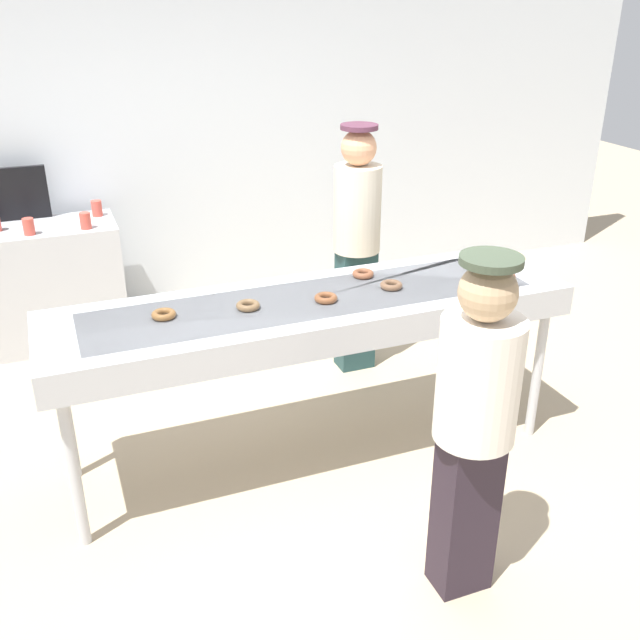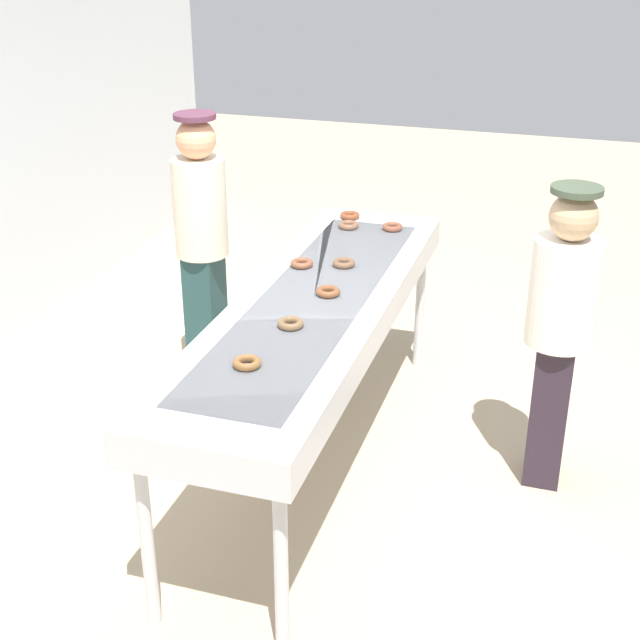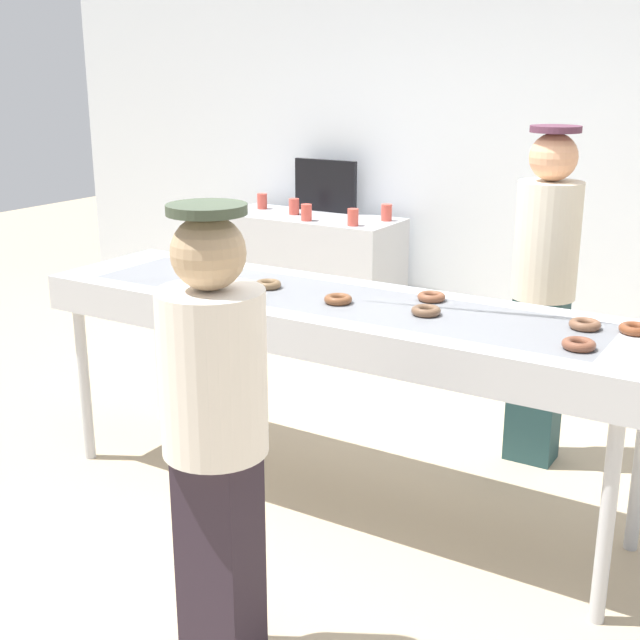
% 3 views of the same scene
% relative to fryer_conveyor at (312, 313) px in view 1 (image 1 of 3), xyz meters
% --- Properties ---
extents(ground_plane, '(16.00, 16.00, 0.00)m').
position_rel_fryer_conveyor_xyz_m(ground_plane, '(0.00, 0.00, -0.88)').
color(ground_plane, tan).
extents(back_wall, '(8.00, 0.12, 2.84)m').
position_rel_fryer_conveyor_xyz_m(back_wall, '(0.00, 2.54, 0.54)').
color(back_wall, silver).
rests_on(back_wall, ground).
extents(fryer_conveyor, '(2.77, 0.73, 0.97)m').
position_rel_fryer_conveyor_xyz_m(fryer_conveyor, '(0.00, 0.00, 0.00)').
color(fryer_conveyor, '#B7BABF').
rests_on(fryer_conveyor, ground).
extents(chocolate_donut_0, '(0.16, 0.16, 0.03)m').
position_rel_fryer_conveyor_xyz_m(chocolate_donut_0, '(-0.76, 0.05, 0.10)').
color(chocolate_donut_0, brown).
rests_on(chocolate_donut_0, fryer_conveyor).
extents(chocolate_donut_1, '(0.17, 0.17, 0.03)m').
position_rel_fryer_conveyor_xyz_m(chocolate_donut_1, '(1.09, -0.13, 0.10)').
color(chocolate_donut_1, brown).
rests_on(chocolate_donut_1, fryer_conveyor).
extents(chocolate_donut_2, '(0.15, 0.15, 0.03)m').
position_rel_fryer_conveyor_xyz_m(chocolate_donut_2, '(1.23, 0.17, 0.10)').
color(chocolate_donut_2, brown).
rests_on(chocolate_donut_2, fryer_conveyor).
extents(chocolate_donut_3, '(0.16, 0.16, 0.03)m').
position_rel_fryer_conveyor_xyz_m(chocolate_donut_3, '(0.06, -0.05, 0.10)').
color(chocolate_donut_3, brown).
rests_on(chocolate_donut_3, fryer_conveyor).
extents(chocolate_donut_4, '(0.15, 0.15, 0.03)m').
position_rel_fryer_conveyor_xyz_m(chocolate_donut_4, '(-0.34, -0.00, 0.10)').
color(chocolate_donut_4, brown).
rests_on(chocolate_donut_4, fryer_conveyor).
extents(chocolate_donut_5, '(0.13, 0.13, 0.03)m').
position_rel_fryer_conveyor_xyz_m(chocolate_donut_5, '(0.45, -0.02, 0.10)').
color(chocolate_donut_5, brown).
rests_on(chocolate_donut_5, fryer_conveyor).
extents(chocolate_donut_6, '(0.15, 0.15, 0.03)m').
position_rel_fryer_conveyor_xyz_m(chocolate_donut_6, '(1.05, 0.12, 0.10)').
color(chocolate_donut_6, brown).
rests_on(chocolate_donut_6, fryer_conveyor).
extents(chocolate_donut_7, '(0.14, 0.14, 0.03)m').
position_rel_fryer_conveyor_xyz_m(chocolate_donut_7, '(0.38, 0.19, 0.10)').
color(chocolate_donut_7, brown).
rests_on(chocolate_donut_7, fryer_conveyor).
extents(worker_baker, '(0.31, 0.31, 1.67)m').
position_rel_fryer_conveyor_xyz_m(worker_baker, '(0.66, 0.90, 0.05)').
color(worker_baker, '#203E40').
rests_on(worker_baker, ground).
extents(customer_waiting, '(0.33, 0.33, 1.56)m').
position_rel_fryer_conveyor_xyz_m(customer_waiting, '(0.26, -1.16, -0.00)').
color(customer_waiting, '#281E29').
rests_on(customer_waiting, ground).
extents(prep_counter, '(1.35, 0.56, 0.90)m').
position_rel_fryer_conveyor_xyz_m(prep_counter, '(-1.44, 2.09, -0.44)').
color(prep_counter, '#B7BABF').
rests_on(prep_counter, ground).
extents(paper_cup_2, '(0.08, 0.08, 0.12)m').
position_rel_fryer_conveyor_xyz_m(paper_cup_2, '(-1.35, 1.91, 0.07)').
color(paper_cup_2, '#CC4C3F').
rests_on(paper_cup_2, prep_counter).
extents(paper_cup_3, '(0.08, 0.08, 0.12)m').
position_rel_fryer_conveyor_xyz_m(paper_cup_3, '(-0.97, 1.91, 0.07)').
color(paper_cup_3, '#CC4C3F').
rests_on(paper_cup_3, prep_counter).
extents(paper_cup_4, '(0.08, 0.08, 0.12)m').
position_rel_fryer_conveyor_xyz_m(paper_cup_4, '(-0.87, 2.20, 0.07)').
color(paper_cup_4, '#CC4C3F').
rests_on(paper_cup_4, prep_counter).
extents(menu_display, '(0.51, 0.04, 0.38)m').
position_rel_fryer_conveyor_xyz_m(menu_display, '(-1.44, 2.32, 0.20)').
color(menu_display, black).
rests_on(menu_display, prep_counter).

